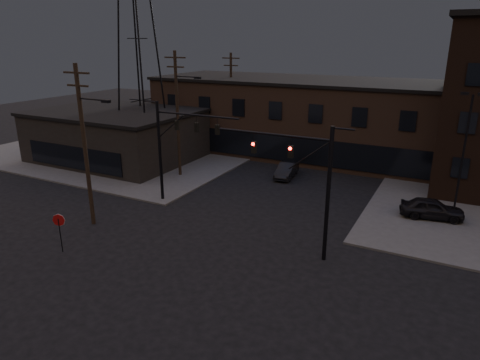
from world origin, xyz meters
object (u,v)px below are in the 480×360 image
object	(u,v)px
car_crossing	(287,170)
traffic_signal_near	(309,178)
stop_sign	(59,224)
parked_car_lot_b	(476,179)
traffic_signal_far	(173,141)
parked_car_lot_a	(432,208)

from	to	relation	value
car_crossing	traffic_signal_near	bearing A→B (deg)	-70.33
traffic_signal_near	stop_sign	size ratio (longest dim) A/B	3.23
traffic_signal_near	parked_car_lot_b	xyz separation A→B (m)	(9.10, 18.78, -4.19)
traffic_signal_far	stop_sign	xyz separation A→B (m)	(-1.28, -9.99, -3.17)
parked_car_lot_b	traffic_signal_far	bearing A→B (deg)	114.53
parked_car_lot_a	car_crossing	xyz separation A→B (m)	(-12.99, 4.61, -0.21)
traffic_signal_near	traffic_signal_far	world-z (taller)	same
stop_sign	parked_car_lot_a	size ratio (longest dim) A/B	0.57
traffic_signal_near	parked_car_lot_b	size ratio (longest dim) A/B	1.96
car_crossing	stop_sign	bearing A→B (deg)	-114.24
traffic_signal_far	car_crossing	bearing A→B (deg)	62.85
parked_car_lot_b	car_crossing	world-z (taller)	car_crossing
stop_sign	parked_car_lot_b	world-z (taller)	stop_sign
traffic_signal_far	parked_car_lot_b	size ratio (longest dim) A/B	1.96
traffic_signal_near	stop_sign	world-z (taller)	traffic_signal_near
traffic_signal_far	car_crossing	world-z (taller)	traffic_signal_far
traffic_signal_far	parked_car_lot_a	world-z (taller)	traffic_signal_far
traffic_signal_near	traffic_signal_far	xyz separation A→B (m)	(-12.07, 3.50, 0.08)
traffic_signal_near	car_crossing	size ratio (longest dim) A/B	1.95
traffic_signal_far	traffic_signal_near	bearing A→B (deg)	-16.17
stop_sign	car_crossing	bearing A→B (deg)	72.03
traffic_signal_far	stop_sign	distance (m)	10.55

